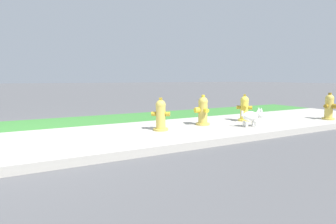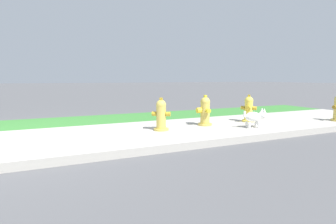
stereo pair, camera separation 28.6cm
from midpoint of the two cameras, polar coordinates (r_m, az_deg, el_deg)
ground_plane at (r=4.80m, az=-32.07°, el=-6.43°), size 120.00×120.00×0.00m
sidewalk_pavement at (r=4.80m, az=-32.07°, el=-6.37°), size 18.00×2.53×0.01m
grass_verge at (r=6.83m, az=-30.63°, el=-2.51°), size 18.00×1.61×0.01m
street_curb at (r=3.49m, az=-34.00°, el=-10.41°), size 18.00×0.16×0.12m
fire_hydrant_by_grass_verge at (r=6.64m, az=15.10°, el=0.72°), size 0.34×0.34×0.66m
fire_hydrant_far_end at (r=5.89m, az=6.19°, el=0.22°), size 0.36×0.39×0.68m
fire_hydrant_across_street at (r=5.25m, az=-3.15°, el=-0.69°), size 0.36×0.34×0.67m
fire_hydrant_mid_block at (r=7.71m, az=30.78°, el=0.94°), size 0.37×0.34×0.69m
small_white_dog at (r=5.88m, az=16.57°, el=-0.90°), size 0.51×0.29×0.43m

